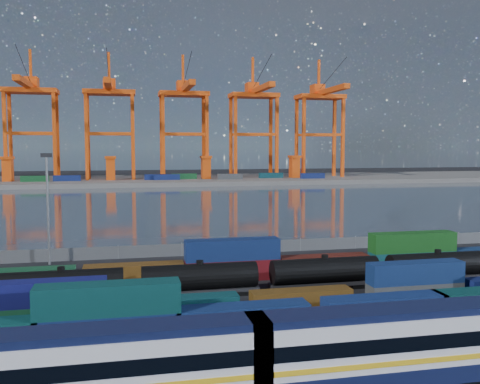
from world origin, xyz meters
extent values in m
plane|color=black|center=(0.00, 0.00, 0.00)|extent=(700.00, 700.00, 0.00)
plane|color=#343E4B|center=(0.00, 105.00, 0.01)|extent=(700.00, 700.00, 0.00)
cube|color=#514F4C|center=(0.00, 210.00, 1.00)|extent=(700.00, 70.00, 2.00)
cone|color=#1E2630|center=(-200.00, 1600.00, 260.00)|extent=(1100.00, 1100.00, 520.00)
cone|color=#1E2630|center=(200.00, 1600.00, 230.00)|extent=(1040.00, 1040.00, 460.00)
cone|color=#1E2630|center=(600.00, 1600.00, 190.00)|extent=(960.00, 960.00, 380.00)
cone|color=#1E2630|center=(950.00, 1600.00, 150.00)|extent=(840.00, 840.00, 300.00)
cube|color=silver|center=(-23.00, -21.83, 3.18)|extent=(27.38, 3.29, 4.16)
cube|color=#0E1434|center=(-23.00, -21.83, 5.53)|extent=(27.38, 2.96, 0.55)
cube|color=gold|center=(-23.00, -21.83, 2.30)|extent=(27.41, 3.38, 0.39)
cube|color=black|center=(-23.00, -21.83, 3.61)|extent=(27.41, 3.38, 1.10)
cube|color=silver|center=(3.00, -21.83, 3.18)|extent=(27.38, 3.29, 4.16)
cube|color=#0E1434|center=(3.00, -21.83, 0.99)|extent=(27.38, 3.35, 1.31)
cube|color=#0E1434|center=(3.00, -21.83, 5.53)|extent=(27.38, 2.96, 0.55)
cube|color=gold|center=(3.00, -21.83, 2.30)|extent=(27.41, 3.38, 0.39)
cube|color=black|center=(3.00, -21.83, 3.61)|extent=(27.41, 3.38, 1.10)
cube|color=navy|center=(-20.45, -9.01, 1.37)|extent=(12.67, 2.58, 2.74)
cube|color=#0C3F3F|center=(-20.45, -9.01, 4.12)|extent=(12.67, 2.58, 2.74)
cube|color=navy|center=(-8.21, -9.01, 1.37)|extent=(12.67, 2.58, 2.74)
cube|color=navy|center=(6.27, -9.01, 1.37)|extent=(12.67, 2.58, 2.74)
cube|color=#165332|center=(-26.22, -3.74, 1.19)|extent=(10.98, 2.23, 2.38)
cube|color=navy|center=(-26.22, -3.74, 3.57)|extent=(10.98, 2.23, 2.38)
cube|color=#0C3B40|center=(-13.07, -3.74, 1.19)|extent=(10.98, 2.23, 2.38)
cube|color=#583811|center=(-0.65, -3.74, 1.19)|extent=(10.98, 2.23, 2.38)
cube|color=#404445|center=(12.70, -3.74, 1.19)|extent=(10.98, 2.23, 2.38)
cube|color=navy|center=(12.70, -3.74, 3.57)|extent=(10.98, 2.23, 2.38)
cube|color=#144C2A|center=(-31.27, 11.23, 1.35)|extent=(12.50, 2.54, 2.71)
cube|color=brown|center=(-17.85, 11.23, 1.35)|extent=(12.50, 2.54, 2.71)
cube|color=#610E13|center=(-5.12, 11.23, 1.35)|extent=(12.50, 2.54, 2.71)
cube|color=navy|center=(-5.12, 11.23, 4.06)|extent=(12.50, 2.54, 2.71)
cube|color=#501810|center=(7.61, 11.23, 1.35)|extent=(12.50, 2.54, 2.71)
cube|color=#0E414B|center=(21.02, 11.23, 1.35)|extent=(12.50, 2.54, 2.71)
cube|color=#165419|center=(21.02, 11.23, 4.06)|extent=(12.50, 2.54, 2.71)
cylinder|color=black|center=(-25.90, 4.25, 2.38)|extent=(13.47, 3.00, 3.00)
cylinder|color=black|center=(-25.90, 4.25, 4.04)|extent=(0.83, 0.83, 0.52)
cube|color=black|center=(-25.90, 4.25, 0.73)|extent=(13.99, 2.07, 0.41)
cube|color=black|center=(-30.56, 4.25, 0.31)|extent=(2.59, 1.86, 0.62)
cube|color=black|center=(-21.24, 4.25, 0.31)|extent=(2.59, 1.86, 0.62)
cylinder|color=black|center=(-10.40, 4.25, 2.38)|extent=(13.47, 3.00, 3.00)
cylinder|color=black|center=(-10.40, 4.25, 4.04)|extent=(0.83, 0.83, 0.52)
cube|color=black|center=(-10.40, 4.25, 0.73)|extent=(13.99, 2.07, 0.41)
cube|color=black|center=(-15.06, 4.25, 0.31)|extent=(2.59, 1.86, 0.62)
cube|color=black|center=(-5.74, 4.25, 0.31)|extent=(2.59, 1.86, 0.62)
cylinder|color=black|center=(5.10, 4.25, 2.38)|extent=(13.47, 3.00, 3.00)
cylinder|color=black|center=(5.10, 4.25, 4.04)|extent=(0.83, 0.83, 0.52)
cube|color=black|center=(5.10, 4.25, 0.73)|extent=(13.99, 2.07, 0.41)
cube|color=black|center=(0.44, 4.25, 0.31)|extent=(2.59, 1.86, 0.62)
cube|color=black|center=(9.76, 4.25, 0.31)|extent=(2.59, 1.86, 0.62)
cylinder|color=black|center=(20.60, 4.25, 2.38)|extent=(13.47, 3.00, 3.00)
cylinder|color=black|center=(20.60, 4.25, 4.04)|extent=(0.83, 0.83, 0.52)
cube|color=black|center=(20.60, 4.25, 0.73)|extent=(13.99, 2.07, 0.41)
cube|color=black|center=(15.94, 4.25, 0.31)|extent=(2.59, 1.86, 0.62)
cube|color=black|center=(25.26, 4.25, 0.31)|extent=(2.59, 1.86, 0.62)
cube|color=#595B5E|center=(0.00, 28.00, 1.00)|extent=(160.00, 0.06, 2.00)
cylinder|color=slate|center=(-30.00, 28.00, 1.10)|extent=(0.12, 0.12, 2.20)
cylinder|color=slate|center=(-20.00, 28.00, 1.10)|extent=(0.12, 0.12, 2.20)
cylinder|color=slate|center=(-10.00, 28.00, 1.10)|extent=(0.12, 0.12, 2.20)
cylinder|color=slate|center=(0.00, 28.00, 1.10)|extent=(0.12, 0.12, 2.20)
cylinder|color=slate|center=(10.00, 28.00, 1.10)|extent=(0.12, 0.12, 2.20)
cylinder|color=slate|center=(20.00, 28.00, 1.10)|extent=(0.12, 0.12, 2.20)
cylinder|color=slate|center=(30.00, 28.00, 1.10)|extent=(0.12, 0.12, 2.20)
cylinder|color=slate|center=(40.00, 28.00, 1.10)|extent=(0.12, 0.12, 2.20)
cylinder|color=slate|center=(-30.00, 26.00, 8.00)|extent=(0.36, 0.36, 16.00)
cube|color=black|center=(-30.00, 26.00, 16.30)|extent=(1.60, 0.40, 0.60)
cube|color=#EE4E10|center=(-70.50, 199.28, 21.47)|extent=(1.53, 1.53, 42.93)
cube|color=#EE4E10|center=(-70.50, 210.72, 21.47)|extent=(1.53, 1.53, 42.93)
cube|color=#EE4E10|center=(-49.50, 199.28, 21.47)|extent=(1.53, 1.53, 42.93)
cube|color=#EE4E10|center=(-49.50, 210.72, 21.47)|extent=(1.53, 1.53, 42.93)
cube|color=#EE4E10|center=(-60.00, 199.28, 23.61)|extent=(20.99, 1.34, 1.34)
cube|color=#EE4E10|center=(-60.00, 210.72, 23.61)|extent=(20.99, 1.34, 1.34)
cube|color=#EE4E10|center=(-60.00, 205.00, 42.93)|extent=(23.85, 13.36, 2.10)
cube|color=#EE4E10|center=(-60.00, 193.55, 44.84)|extent=(2.86, 45.80, 2.39)
cube|color=#EE4E10|center=(-60.00, 208.82, 47.23)|extent=(5.72, 7.63, 4.77)
cube|color=#EE4E10|center=(-60.00, 206.91, 54.38)|extent=(1.14, 1.14, 15.27)
cylinder|color=black|center=(-60.00, 191.26, 51.52)|extent=(0.23, 39.27, 12.95)
cube|color=#EE4E10|center=(-35.50, 199.28, 21.47)|extent=(1.53, 1.53, 42.93)
cube|color=#EE4E10|center=(-35.50, 210.72, 21.47)|extent=(1.53, 1.53, 42.93)
cube|color=#EE4E10|center=(-14.50, 199.28, 21.47)|extent=(1.53, 1.53, 42.93)
cube|color=#EE4E10|center=(-14.50, 210.72, 21.47)|extent=(1.53, 1.53, 42.93)
cube|color=#EE4E10|center=(-25.00, 199.28, 23.61)|extent=(20.99, 1.34, 1.34)
cube|color=#EE4E10|center=(-25.00, 210.72, 23.61)|extent=(20.99, 1.34, 1.34)
cube|color=#EE4E10|center=(-25.00, 205.00, 42.93)|extent=(23.85, 13.36, 2.10)
cube|color=#EE4E10|center=(-25.00, 193.55, 44.84)|extent=(2.86, 45.80, 2.39)
cube|color=#EE4E10|center=(-25.00, 208.82, 47.23)|extent=(5.72, 7.63, 4.77)
cube|color=#EE4E10|center=(-25.00, 206.91, 54.38)|extent=(1.14, 1.14, 15.27)
cylinder|color=black|center=(-25.00, 191.26, 51.52)|extent=(0.23, 39.27, 12.95)
cube|color=#EE4E10|center=(-0.50, 199.28, 21.47)|extent=(1.53, 1.53, 42.93)
cube|color=#EE4E10|center=(-0.50, 210.72, 21.47)|extent=(1.53, 1.53, 42.93)
cube|color=#EE4E10|center=(20.50, 199.28, 21.47)|extent=(1.53, 1.53, 42.93)
cube|color=#EE4E10|center=(20.50, 210.72, 21.47)|extent=(1.53, 1.53, 42.93)
cube|color=#EE4E10|center=(10.00, 199.28, 23.61)|extent=(20.99, 1.34, 1.34)
cube|color=#EE4E10|center=(10.00, 210.72, 23.61)|extent=(20.99, 1.34, 1.34)
cube|color=#EE4E10|center=(10.00, 205.00, 42.93)|extent=(23.85, 13.36, 2.10)
cube|color=#EE4E10|center=(10.00, 193.55, 44.84)|extent=(2.86, 45.80, 2.39)
cube|color=#EE4E10|center=(10.00, 208.82, 47.23)|extent=(5.72, 7.63, 4.77)
cube|color=#EE4E10|center=(10.00, 206.91, 54.38)|extent=(1.14, 1.14, 15.27)
cylinder|color=black|center=(10.00, 191.26, 51.52)|extent=(0.23, 39.27, 12.95)
cube|color=#EE4E10|center=(34.50, 199.28, 21.47)|extent=(1.53, 1.53, 42.93)
cube|color=#EE4E10|center=(34.50, 210.72, 21.47)|extent=(1.53, 1.53, 42.93)
cube|color=#EE4E10|center=(55.50, 199.28, 21.47)|extent=(1.53, 1.53, 42.93)
cube|color=#EE4E10|center=(55.50, 210.72, 21.47)|extent=(1.53, 1.53, 42.93)
cube|color=#EE4E10|center=(45.00, 199.28, 23.61)|extent=(20.99, 1.34, 1.34)
cube|color=#EE4E10|center=(45.00, 210.72, 23.61)|extent=(20.99, 1.34, 1.34)
cube|color=#EE4E10|center=(45.00, 205.00, 42.93)|extent=(23.85, 13.36, 2.10)
cube|color=#EE4E10|center=(45.00, 193.55, 44.84)|extent=(2.86, 45.80, 2.39)
cube|color=#EE4E10|center=(45.00, 208.82, 47.23)|extent=(5.72, 7.63, 4.77)
cube|color=#EE4E10|center=(45.00, 206.91, 54.38)|extent=(1.14, 1.14, 15.27)
cylinder|color=black|center=(45.00, 191.26, 51.52)|extent=(0.23, 39.27, 12.95)
cube|color=#EE4E10|center=(69.50, 199.28, 21.47)|extent=(1.53, 1.53, 42.93)
cube|color=#EE4E10|center=(69.50, 210.72, 21.47)|extent=(1.53, 1.53, 42.93)
cube|color=#EE4E10|center=(90.50, 199.28, 21.47)|extent=(1.53, 1.53, 42.93)
cube|color=#EE4E10|center=(90.50, 210.72, 21.47)|extent=(1.53, 1.53, 42.93)
cube|color=#EE4E10|center=(80.00, 199.28, 23.61)|extent=(20.99, 1.34, 1.34)
cube|color=#EE4E10|center=(80.00, 210.72, 23.61)|extent=(20.99, 1.34, 1.34)
cube|color=#EE4E10|center=(80.00, 205.00, 42.93)|extent=(23.85, 13.36, 2.10)
cube|color=#EE4E10|center=(80.00, 193.55, 44.84)|extent=(2.86, 45.80, 2.39)
cube|color=#EE4E10|center=(80.00, 208.82, 47.23)|extent=(5.72, 7.63, 4.77)
cube|color=#EE4E10|center=(80.00, 206.91, 54.38)|extent=(1.14, 1.14, 15.27)
cylinder|color=black|center=(80.00, 191.26, 51.52)|extent=(0.23, 39.27, 12.95)
cube|color=navy|center=(0.66, 194.68, 3.30)|extent=(12.00, 2.44, 2.60)
cube|color=navy|center=(71.34, 190.93, 3.30)|extent=(12.00, 2.44, 2.60)
cube|color=navy|center=(-3.64, 196.08, 3.30)|extent=(12.00, 2.44, 2.60)
cube|color=#3F4244|center=(30.38, 192.70, 3.30)|extent=(12.00, 2.44, 2.60)
cube|color=#144C23|center=(-57.75, 194.20, 3.30)|extent=(12.00, 2.44, 2.60)
cube|color=navy|center=(-44.16, 195.53, 3.30)|extent=(12.00, 2.44, 2.60)
cube|color=#144C23|center=(9.34, 199.48, 3.30)|extent=(12.00, 2.44, 2.60)
cube|color=#0C3842|center=(52.41, 198.83, 3.30)|extent=(12.00, 2.44, 2.60)
cube|color=#EE4E10|center=(-70.00, 200.00, 7.00)|extent=(4.00, 6.00, 10.00)
cube|color=#EE4E10|center=(-70.00, 200.00, 12.50)|extent=(5.00, 7.00, 1.20)
cube|color=#EE4E10|center=(-25.00, 200.00, 7.00)|extent=(4.00, 6.00, 10.00)
cube|color=#EE4E10|center=(-25.00, 200.00, 12.50)|extent=(5.00, 7.00, 1.20)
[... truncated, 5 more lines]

